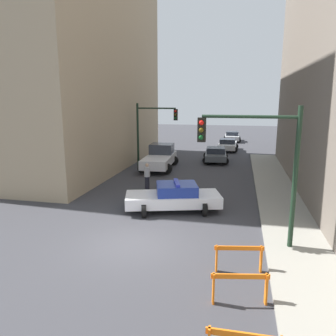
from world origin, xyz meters
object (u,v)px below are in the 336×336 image
Objects in this scene: parked_car_mid at (228,145)px; traffic_light_near at (263,156)px; parked_car_near at (216,154)px; parked_car_far at (232,136)px; pedestrian_crossing at (147,176)px; white_truck at (160,157)px; police_car at (174,197)px; barrier_mid at (240,283)px; traffic_light_far at (150,126)px; barrier_back at (239,254)px.

traffic_light_near is at bearing -83.71° from parked_car_mid.
parked_car_near and parked_car_far have the same top height.
traffic_light_near reaches higher than pedestrian_crossing.
white_truck is 5.77m from parked_car_near.
parked_car_near is 14.89m from parked_car_far.
parked_car_far is (5.25, 18.81, -0.23)m from white_truck.
police_car is 3.18× the size of barrier_mid.
traffic_light_near is 1.00× the size of traffic_light_far.
parked_car_near and parked_car_mid have the same top height.
pedestrian_crossing is at bearing -112.98° from parked_car_near.
white_truck reaches higher than police_car.
barrier_mid is at bearing -124.53° from pedestrian_crossing.
parked_car_mid is at bearing -21.41° from police_car.
police_car reaches higher than barrier_back.
barrier_back is at bearing -85.65° from parked_car_mid.
traffic_light_far is 19.33m from parked_car_far.
barrier_back is (3.24, -5.40, -0.11)m from police_car.
police_car is at bearing 120.95° from barrier_back.
traffic_light_near is 24.00m from parked_car_mid.
police_car is at bearing -118.34° from pedestrian_crossing.
traffic_light_near is 4.85m from barrier_mid.
traffic_light_far is 1.20× the size of parked_car_far.
parked_car_far is 35.82m from barrier_mid.
white_truck is at bearing -36.77° from traffic_light_far.
parked_car_far is at bearing -20.49° from police_car.
barrier_back is at bearing -89.44° from parked_car_far.
parked_car_mid is at bearing 62.37° from white_truck.
parked_car_near is (5.15, 3.24, -2.72)m from traffic_light_far.
traffic_light_far reaches higher than police_car.
barrier_mid is at bearing -88.25° from parked_car_near.
traffic_light_far is 11.83m from parked_car_mid.
pedestrian_crossing is (-4.53, -25.11, 0.19)m from parked_car_far.
traffic_light_far is 17.78m from barrier_back.
parked_car_mid is (0.79, 6.62, 0.00)m from parked_car_near.
police_car is at bearing -98.69° from parked_car_near.
traffic_light_near reaches higher than parked_car_far.
parked_car_mid is 1.00× the size of parked_car_far.
parked_car_near is 2.66× the size of pedestrian_crossing.
parked_car_near is 2.80× the size of barrier_mid.
barrier_mid is at bearing -89.47° from parked_car_far.
traffic_light_near is 1.20× the size of parked_car_mid.
barrier_back is (5.65, -8.94, -0.24)m from pedestrian_crossing.
traffic_light_far is at bearing 112.62° from barrier_mid.
traffic_light_far is at bearing 40.96° from pedestrian_crossing.
traffic_light_far is at bearing 114.69° from barrier_back.
parked_car_near is at bearing 99.56° from traffic_light_near.
pedestrian_crossing is at bearing -101.55° from parked_car_far.
parked_car_far is (2.12, 28.65, -0.05)m from police_car.
traffic_light_near is at bearing -109.80° from pedestrian_crossing.
pedestrian_crossing is at bearing -76.48° from traffic_light_far.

